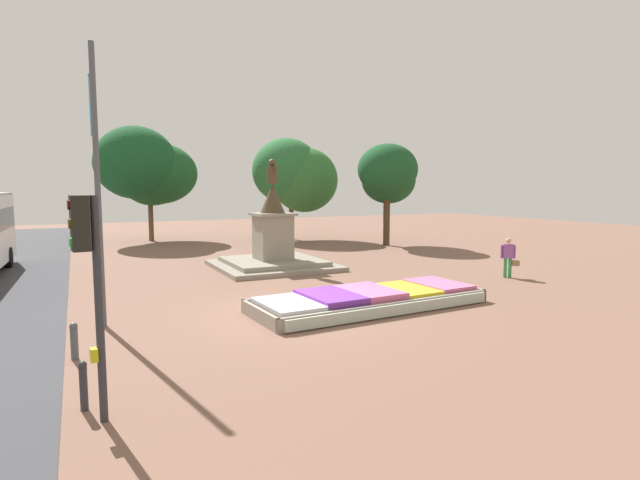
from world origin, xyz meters
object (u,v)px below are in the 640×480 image
at_px(flower_planter, 370,300).
at_px(kerb_bollard_south, 83,384).
at_px(pedestrian_with_handbag, 509,256).
at_px(traffic_light_near_crossing, 89,268).
at_px(statue_monument, 273,246).
at_px(banner_pole, 97,179).
at_px(kerb_bollard_mid_a, 74,340).

distance_m(flower_planter, kerb_bollard_south, 8.60).
bearing_deg(pedestrian_with_handbag, traffic_light_near_crossing, -157.57).
relative_size(flower_planter, statue_monument, 1.47).
height_order(traffic_light_near_crossing, banner_pole, banner_pole).
relative_size(flower_planter, pedestrian_with_handbag, 4.65).
height_order(banner_pole, kerb_bollard_mid_a, banner_pole).
height_order(flower_planter, statue_monument, statue_monument).
bearing_deg(kerb_bollard_south, banner_pole, 84.12).
bearing_deg(statue_monument, banner_pole, -136.40).
relative_size(traffic_light_near_crossing, pedestrian_with_handbag, 2.19).
bearing_deg(statue_monument, kerb_bollard_mid_a, -130.20).
xyz_separation_m(pedestrian_with_handbag, kerb_bollard_south, (-15.16, -5.65, -0.44)).
height_order(traffic_light_near_crossing, pedestrian_with_handbag, traffic_light_near_crossing).
relative_size(banner_pole, kerb_bollard_mid_a, 9.03).
bearing_deg(traffic_light_near_crossing, kerb_bollard_mid_a, 95.03).
bearing_deg(kerb_bollard_mid_a, flower_planter, 8.42).
bearing_deg(kerb_bollard_mid_a, traffic_light_near_crossing, -84.97).
bearing_deg(traffic_light_near_crossing, pedestrian_with_handbag, 22.43).
height_order(statue_monument, pedestrian_with_handbag, statue_monument).
height_order(flower_planter, kerb_bollard_south, kerb_bollard_south).
relative_size(statue_monument, banner_pole, 0.70).
xyz_separation_m(banner_pole, kerb_bollard_mid_a, (-0.66, -2.45, -3.32)).
distance_m(statue_monument, kerb_bollard_mid_a, 12.23).
distance_m(traffic_light_near_crossing, kerb_bollard_mid_a, 3.78).
distance_m(banner_pole, kerb_bollard_south, 6.13).
height_order(traffic_light_near_crossing, kerb_bollard_mid_a, traffic_light_near_crossing).
distance_m(flower_planter, kerb_bollard_mid_a, 7.91).
height_order(statue_monument, traffic_light_near_crossing, statue_monument).
relative_size(statue_monument, kerb_bollard_mid_a, 6.34).
relative_size(flower_planter, kerb_bollard_mid_a, 9.31).
bearing_deg(kerb_bollard_south, flower_planter, 26.53).
distance_m(flower_planter, traffic_light_near_crossing, 8.98).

